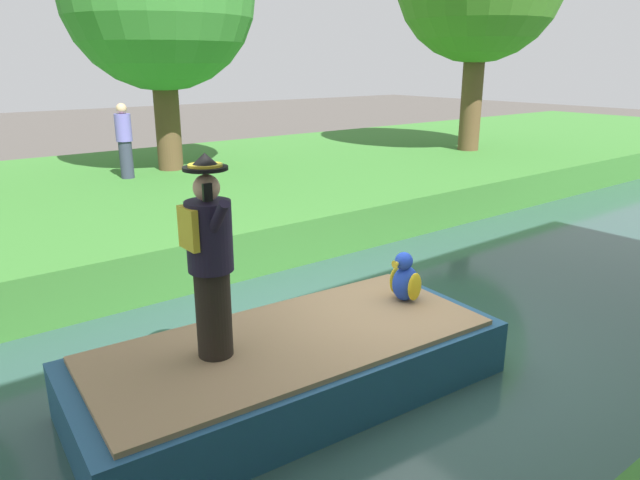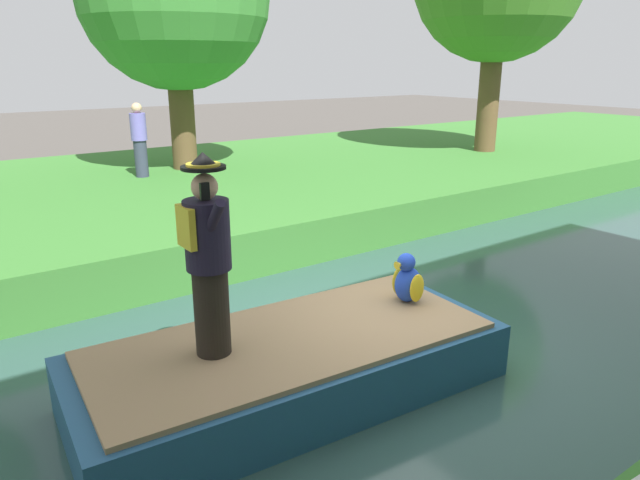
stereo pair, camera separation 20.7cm
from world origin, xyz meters
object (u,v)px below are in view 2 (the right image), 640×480
object	(u,v)px
person_pirate	(208,257)
parrot_plush	(408,281)
boat	(291,365)
person_bystander	(139,140)

from	to	relation	value
person_pirate	parrot_plush	world-z (taller)	person_pirate
boat	parrot_plush	distance (m)	1.63
boat	person_pirate	xyz separation A→B (m)	(-0.15, -0.75, 1.23)
parrot_plush	person_pirate	bearing A→B (deg)	-94.36
boat	person_pirate	world-z (taller)	person_pirate
parrot_plush	person_bystander	world-z (taller)	person_bystander
person_pirate	person_bystander	xyz separation A→B (m)	(-8.11, 2.24, 0.02)
boat	person_bystander	size ratio (longest dim) A/B	2.70
person_pirate	person_bystander	world-z (taller)	person_pirate
boat	parrot_plush	bearing A→B (deg)	89.15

